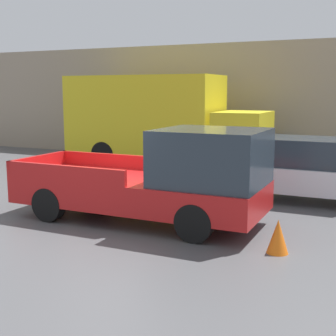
{
  "coord_description": "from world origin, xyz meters",
  "views": [
    {
      "loc": [
        5.37,
        -8.5,
        2.85
      ],
      "look_at": [
        0.75,
        1.41,
        1.04
      ],
      "focal_mm": 50.0,
      "sensor_mm": 36.0,
      "label": 1
    }
  ],
  "objects": [
    {
      "name": "delivery_truck",
      "position": [
        -2.46,
        7.32,
        1.82
      ],
      "size": [
        7.61,
        2.38,
        3.41
      ],
      "color": "gold",
      "rests_on": "ground"
    },
    {
      "name": "car",
      "position": [
        3.44,
        3.94,
        0.83
      ],
      "size": [
        4.82,
        1.89,
        1.64
      ],
      "color": "silver",
      "rests_on": "ground"
    },
    {
      "name": "ground_plane",
      "position": [
        0.0,
        0.0,
        0.0
      ],
      "size": [
        60.0,
        60.0,
        0.0
      ],
      "primitive_type": "plane",
      "color": "#4C4C4F"
    },
    {
      "name": "newspaper_box",
      "position": [
        1.89,
        9.57,
        0.53
      ],
      "size": [
        0.45,
        0.4,
        1.05
      ],
      "color": "#194CB2",
      "rests_on": "ground"
    },
    {
      "name": "traffic_cone",
      "position": [
        3.77,
        -0.46,
        0.31
      ],
      "size": [
        0.39,
        0.39,
        0.61
      ],
      "color": "orange",
      "rests_on": "ground"
    },
    {
      "name": "building_wall",
      "position": [
        0.0,
        9.89,
        2.37
      ],
      "size": [
        28.0,
        0.15,
        4.75
      ],
      "color": "gray",
      "rests_on": "ground"
    },
    {
      "name": "pickup_truck",
      "position": [
        1.08,
        0.41,
        0.97
      ],
      "size": [
        5.58,
        2.11,
        2.09
      ],
      "color": "red",
      "rests_on": "ground"
    }
  ]
}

